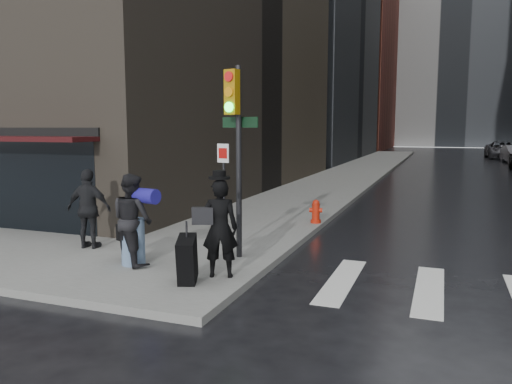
% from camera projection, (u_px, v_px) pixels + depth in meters
% --- Properties ---
extents(ground, '(140.00, 140.00, 0.00)m').
position_uv_depth(ground, '(157.00, 276.00, 9.92)').
color(ground, black).
rests_on(ground, ground).
extents(sidewalk_left, '(4.00, 50.00, 0.15)m').
position_uv_depth(sidewalk_left, '(363.00, 168.00, 34.97)').
color(sidewalk_left, slate).
rests_on(sidewalk_left, ground).
extents(bldg_left_far, '(22.00, 20.00, 26.00)m').
position_uv_depth(bldg_left_far, '(310.00, 56.00, 70.33)').
color(bldg_left_far, maroon).
rests_on(bldg_left_far, ground).
extents(bldg_distant, '(40.00, 12.00, 32.00)m').
position_uv_depth(bldg_distant, '(454.00, 44.00, 78.16)').
color(bldg_distant, slate).
rests_on(bldg_distant, ground).
extents(man_overcoat, '(1.03, 1.31, 2.04)m').
position_uv_depth(man_overcoat, '(213.00, 233.00, 9.18)').
color(man_overcoat, black).
rests_on(man_overcoat, ground).
extents(man_jeans, '(1.29, 1.09, 1.87)m').
position_uv_depth(man_jeans, '(133.00, 219.00, 10.10)').
color(man_jeans, black).
rests_on(man_jeans, ground).
extents(man_greycoat, '(1.13, 0.58, 1.84)m').
position_uv_depth(man_greycoat, '(89.00, 209.00, 11.48)').
color(man_greycoat, black).
rests_on(man_greycoat, ground).
extents(traffic_light, '(0.99, 0.57, 4.06)m').
position_uv_depth(traffic_light, '(235.00, 135.00, 10.44)').
color(traffic_light, black).
rests_on(traffic_light, ground).
extents(fire_hydrant, '(0.40, 0.30, 0.69)m').
position_uv_depth(fire_hydrant, '(316.00, 213.00, 14.61)').
color(fire_hydrant, '#AF1D0A').
rests_on(fire_hydrant, ground).
extents(parked_car_6, '(2.92, 6.01, 1.65)m').
position_uv_depth(parked_car_6, '(503.00, 150.00, 47.11)').
color(parked_car_6, '#44444A').
rests_on(parked_car_6, ground).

